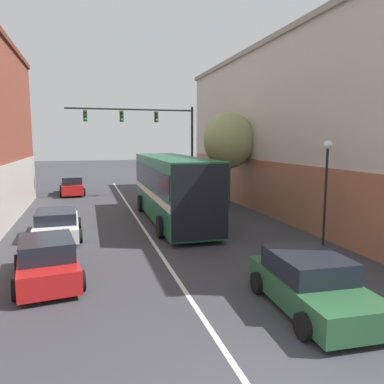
% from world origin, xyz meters
% --- Properties ---
extents(lane_center_line, '(0.14, 40.19, 0.01)m').
position_xyz_m(lane_center_line, '(0.00, 14.10, 0.00)').
color(lane_center_line, silver).
rests_on(lane_center_line, ground_plane).
extents(building_right_storefront, '(9.04, 27.53, 10.14)m').
position_xyz_m(building_right_storefront, '(11.81, 16.20, 5.19)').
color(building_right_storefront, beige).
rests_on(building_right_storefront, ground_plane).
extents(bus, '(2.88, 10.68, 3.52)m').
position_xyz_m(bus, '(1.79, 15.27, 1.97)').
color(bus, '#145133').
rests_on(bus, ground_plane).
extents(hatchback_foreground, '(2.30, 4.32, 1.42)m').
position_xyz_m(hatchback_foreground, '(2.88, 3.79, 0.67)').
color(hatchback_foreground, '#285633').
rests_on(hatchback_foreground, ground_plane).
extents(parked_car_left_near, '(2.26, 4.51, 1.26)m').
position_xyz_m(parked_car_left_near, '(-4.04, 13.40, 0.60)').
color(parked_car_left_near, silver).
rests_on(parked_car_left_near, ground_plane).
extents(parked_car_left_mid, '(2.11, 4.70, 1.48)m').
position_xyz_m(parked_car_left_mid, '(-3.83, 27.47, 0.70)').
color(parked_car_left_mid, red).
rests_on(parked_car_left_mid, ground_plane).
extents(parked_car_left_far, '(2.35, 4.17, 1.42)m').
position_xyz_m(parked_car_left_far, '(-3.95, 7.72, 0.67)').
color(parked_car_left_far, red).
rests_on(parked_car_left_far, ground_plane).
extents(traffic_signal_gantry, '(9.54, 0.36, 6.96)m').
position_xyz_m(traffic_signal_gantry, '(2.31, 24.18, 5.22)').
color(traffic_signal_gantry, black).
rests_on(traffic_signal_gantry, ground_plane).
extents(street_lamp, '(0.34, 0.34, 4.40)m').
position_xyz_m(street_lamp, '(6.69, 8.66, 2.70)').
color(street_lamp, black).
rests_on(street_lamp, ground_plane).
extents(street_tree_near, '(3.30, 2.97, 6.20)m').
position_xyz_m(street_tree_near, '(6.27, 18.39, 4.36)').
color(street_tree_near, '#4C3823').
rests_on(street_tree_near, ground_plane).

